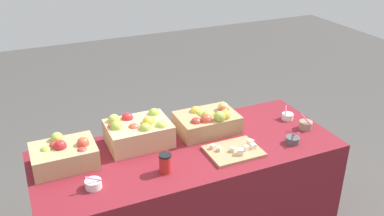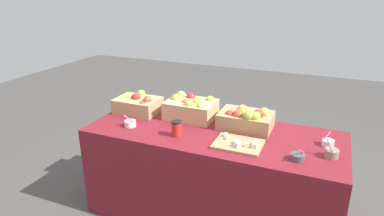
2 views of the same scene
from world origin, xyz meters
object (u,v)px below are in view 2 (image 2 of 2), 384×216
object	(u,v)px
sample_bowl_near	(130,123)
sample_bowl_mid	(298,157)
cutting_board_front	(239,144)
apple_crate_middle	(191,108)
apple_crate_right	(246,119)
apple_crate_left	(138,104)
coffee_cup	(177,128)
sample_bowl_far	(332,153)
sample_bowl_extra	(328,143)

from	to	relation	value
sample_bowl_near	sample_bowl_mid	distance (m)	1.26
sample_bowl_near	sample_bowl_mid	bearing A→B (deg)	-2.02
cutting_board_front	sample_bowl_mid	size ratio (longest dim) A/B	3.39
apple_crate_middle	apple_crate_right	world-z (taller)	apple_crate_middle
apple_crate_left	sample_bowl_mid	xyz separation A→B (m)	(1.36, -0.33, -0.05)
sample_bowl_mid	apple_crate_right	bearing A→B (deg)	139.84
apple_crate_middle	sample_bowl_mid	size ratio (longest dim) A/B	4.08
sample_bowl_near	coffee_cup	distance (m)	0.41
coffee_cup	apple_crate_middle	bearing A→B (deg)	96.73
sample_bowl_near	sample_bowl_far	size ratio (longest dim) A/B	0.82
sample_bowl_near	sample_bowl_far	world-z (taller)	sample_bowl_far
apple_crate_left	coffee_cup	world-z (taller)	apple_crate_left
sample_bowl_near	sample_bowl_mid	xyz separation A→B (m)	(1.26, -0.04, -0.00)
sample_bowl_extra	sample_bowl_near	bearing A→B (deg)	-170.28
apple_crate_middle	sample_bowl_mid	bearing A→B (deg)	-23.56
sample_bowl_near	sample_bowl_extra	distance (m)	1.45
sample_bowl_near	sample_bowl_extra	xyz separation A→B (m)	(1.43, 0.24, -0.00)
apple_crate_middle	sample_bowl_near	xyz separation A→B (m)	(-0.36, -0.35, -0.06)
apple_crate_right	sample_bowl_extra	world-z (taller)	apple_crate_right
sample_bowl_far	sample_bowl_extra	world-z (taller)	sample_bowl_far
sample_bowl_near	sample_bowl_extra	size ratio (longest dim) A/B	1.00
cutting_board_front	sample_bowl_mid	xyz separation A→B (m)	(0.39, -0.05, 0.01)
apple_crate_middle	sample_bowl_mid	world-z (taller)	apple_crate_middle
apple_crate_left	sample_bowl_far	xyz separation A→B (m)	(1.56, -0.21, -0.04)
cutting_board_front	sample_bowl_mid	world-z (taller)	sample_bowl_mid
apple_crate_left	cutting_board_front	bearing A→B (deg)	-16.16
apple_crate_left	sample_bowl_near	xyz separation A→B (m)	(0.10, -0.29, -0.05)
apple_crate_left	cutting_board_front	size ratio (longest dim) A/B	1.12
apple_crate_middle	sample_bowl_extra	world-z (taller)	apple_crate_middle
apple_crate_left	apple_crate_right	distance (m)	0.94
sample_bowl_extra	coffee_cup	xyz separation A→B (m)	(-1.02, -0.26, 0.04)
apple_crate_right	cutting_board_front	distance (m)	0.32
cutting_board_front	coffee_cup	xyz separation A→B (m)	(-0.46, -0.02, 0.05)
sample_bowl_mid	sample_bowl_extra	distance (m)	0.33
apple_crate_left	sample_bowl_far	size ratio (longest dim) A/B	3.18
apple_crate_left	apple_crate_middle	distance (m)	0.47
apple_crate_left	apple_crate_middle	world-z (taller)	apple_crate_middle
sample_bowl_mid	sample_bowl_far	xyz separation A→B (m)	(0.19, 0.12, 0.01)
apple_crate_right	cutting_board_front	xyz separation A→B (m)	(0.03, -0.31, -0.06)
cutting_board_front	sample_bowl_near	bearing A→B (deg)	-179.63
apple_crate_left	coffee_cup	bearing A→B (deg)	-30.67
sample_bowl_mid	coffee_cup	xyz separation A→B (m)	(-0.85, 0.03, 0.04)
apple_crate_left	sample_bowl_mid	world-z (taller)	apple_crate_left
sample_bowl_extra	apple_crate_right	bearing A→B (deg)	173.15
cutting_board_front	sample_bowl_far	size ratio (longest dim) A/B	2.85
sample_bowl_extra	sample_bowl_far	bearing A→B (deg)	-80.49
apple_crate_left	coffee_cup	distance (m)	0.59
apple_crate_right	sample_bowl_extra	distance (m)	0.60
sample_bowl_mid	sample_bowl_extra	size ratio (longest dim) A/B	1.02
apple_crate_left	sample_bowl_mid	size ratio (longest dim) A/B	3.78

